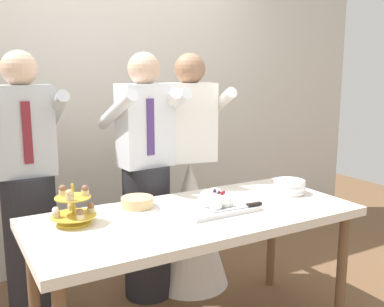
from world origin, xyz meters
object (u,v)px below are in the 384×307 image
at_px(cupcake_stand, 74,209).
at_px(dessert_table, 196,225).
at_px(plate_stack, 290,187).
at_px(person_guest, 29,202).
at_px(person_groom, 146,191).
at_px(main_cake_tray, 215,202).
at_px(person_bride, 190,207).
at_px(round_cake, 137,203).

bearing_deg(cupcake_stand, dessert_table, -13.61).
xyz_separation_m(plate_stack, person_guest, (-1.46, 0.71, -0.07)).
xyz_separation_m(person_groom, person_guest, (-0.73, 0.12, 0.00)).
bearing_deg(main_cake_tray, person_guest, 139.26).
height_order(main_cake_tray, plate_stack, main_cake_tray).
relative_size(plate_stack, person_groom, 0.12).
height_order(main_cake_tray, person_groom, person_groom).
distance_m(person_groom, person_bride, 0.38).
xyz_separation_m(person_groom, person_bride, (0.34, 0.00, -0.16)).
bearing_deg(person_groom, round_cake, -119.94).
relative_size(cupcake_stand, person_groom, 0.14).
relative_size(cupcake_stand, person_guest, 0.14).
bearing_deg(person_bride, cupcake_stand, -153.00).
distance_m(round_cake, person_groom, 0.48).
height_order(main_cake_tray, person_guest, person_guest).
height_order(person_groom, person_bride, same).
xyz_separation_m(cupcake_stand, round_cake, (0.37, 0.07, -0.05)).
xyz_separation_m(main_cake_tray, person_guest, (-0.87, 0.75, -0.07)).
bearing_deg(main_cake_tray, person_groom, 102.39).
relative_size(main_cake_tray, person_groom, 0.26).
height_order(round_cake, person_groom, person_groom).
bearing_deg(person_groom, main_cake_tray, -77.61).
xyz_separation_m(main_cake_tray, person_bride, (0.20, 0.64, -0.23)).
bearing_deg(person_groom, dessert_table, -88.66).
xyz_separation_m(plate_stack, person_groom, (-0.72, 0.60, -0.07)).
bearing_deg(person_guest, person_bride, -6.12).
bearing_deg(plate_stack, person_guest, 153.86).
relative_size(main_cake_tray, round_cake, 1.81).
bearing_deg(main_cake_tray, person_bride, 72.52).
distance_m(main_cake_tray, plate_stack, 0.59).
bearing_deg(plate_stack, round_cake, 168.94).
height_order(dessert_table, person_groom, person_groom).
bearing_deg(person_guest, person_groom, -9.04).
distance_m(main_cake_tray, round_cake, 0.44).
relative_size(main_cake_tray, person_guest, 0.26).
height_order(cupcake_stand, main_cake_tray, cupcake_stand).
height_order(main_cake_tray, round_cake, main_cake_tray).
relative_size(round_cake, person_guest, 0.14).
xyz_separation_m(dessert_table, person_guest, (-0.75, 0.75, 0.05)).
relative_size(dessert_table, person_guest, 1.08).
relative_size(dessert_table, person_groom, 1.08).
distance_m(dessert_table, person_bride, 0.72).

